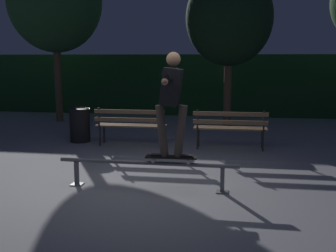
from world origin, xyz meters
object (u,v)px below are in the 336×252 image
object	(u,v)px
tree_behind_benches	(229,18)
grind_rail	(147,167)
trash_can	(80,125)
skateboarder	(172,95)
tree_far_left	(55,1)
skateboard	(171,157)
park_bench_leftmost	(131,123)
park_bench_left_center	(230,125)

from	to	relation	value
tree_behind_benches	grind_rail	bearing A→B (deg)	-99.93
trash_can	grind_rail	bearing A→B (deg)	-54.28
skateboarder	trash_can	size ratio (longest dim) A/B	1.95
tree_far_left	trash_can	xyz separation A→B (m)	(1.88, -3.06, -3.29)
skateboard	trash_can	xyz separation A→B (m)	(-2.75, 3.30, -0.09)
skateboarder	tree_far_left	distance (m)	8.18
tree_far_left	trash_can	bearing A→B (deg)	-58.43
skateboard	trash_can	world-z (taller)	trash_can
skateboarder	tree_behind_benches	world-z (taller)	tree_behind_benches
skateboard	skateboarder	world-z (taller)	skateboarder
park_bench_leftmost	park_bench_left_center	xyz separation A→B (m)	(2.23, 0.00, 0.00)
skateboard	trash_can	size ratio (longest dim) A/B	0.98
skateboarder	tree_far_left	bearing A→B (deg)	126.04
grind_rail	park_bench_left_center	world-z (taller)	park_bench_left_center
grind_rail	skateboarder	xyz separation A→B (m)	(0.37, 0.00, 1.10)
skateboarder	park_bench_leftmost	distance (m)	3.46
park_bench_left_center	park_bench_leftmost	bearing A→B (deg)	180.00
skateboard	park_bench_leftmost	bearing A→B (deg)	115.26
trash_can	skateboarder	bearing A→B (deg)	-50.22
grind_rail	park_bench_left_center	size ratio (longest dim) A/B	1.74
skateboard	tree_far_left	xyz separation A→B (m)	(-4.62, 6.36, 3.20)
grind_rail	tree_far_left	distance (m)	8.36
park_bench_left_center	tree_far_left	distance (m)	7.12
grind_rail	skateboard	world-z (taller)	skateboard
skateboarder	trash_can	distance (m)	4.42
park_bench_left_center	trash_can	xyz separation A→B (m)	(-3.56, 0.28, -0.12)
tree_behind_benches	trash_can	bearing A→B (deg)	-142.87
park_bench_leftmost	park_bench_left_center	world-z (taller)	same
skateboard	skateboarder	distance (m)	0.94
skateboard	tree_far_left	distance (m)	8.49
tree_far_left	trash_can	size ratio (longest dim) A/B	6.61
trash_can	park_bench_leftmost	bearing A→B (deg)	-12.02
trash_can	tree_behind_benches	bearing A→B (deg)	37.13
park_bench_left_center	tree_behind_benches	bearing A→B (deg)	93.04
park_bench_left_center	tree_far_left	world-z (taller)	tree_far_left
park_bench_left_center	tree_far_left	bearing A→B (deg)	148.43
tree_far_left	tree_behind_benches	bearing A→B (deg)	-5.21
skateboarder	tree_behind_benches	bearing A→B (deg)	83.64
skateboarder	park_bench_leftmost	bearing A→B (deg)	115.31
tree_far_left	park_bench_left_center	bearing A→B (deg)	-31.57
tree_behind_benches	trash_can	world-z (taller)	tree_behind_benches
skateboarder	tree_behind_benches	xyz separation A→B (m)	(0.65, 5.88, 1.62)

